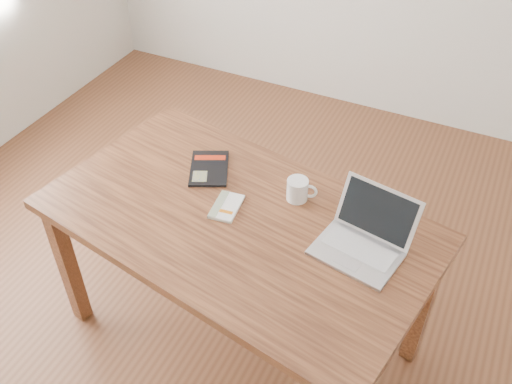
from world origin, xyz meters
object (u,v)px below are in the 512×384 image
at_px(desk, 238,234).
at_px(laptop, 364,238).
at_px(coffee_mug, 298,189).
at_px(white_guidebook, 226,207).
at_px(black_guidebook, 209,168).

bearing_deg(desk, laptop, 17.62).
bearing_deg(coffee_mug, laptop, -37.05).
bearing_deg(white_guidebook, desk, -32.02).
bearing_deg(laptop, black_guidebook, 178.92).
distance_m(white_guidebook, coffee_mug, 0.29).
relative_size(black_guidebook, laptop, 0.80).
height_order(black_guidebook, coffee_mug, coffee_mug).
height_order(desk, black_guidebook, black_guidebook).
xyz_separation_m(white_guidebook, laptop, (0.54, 0.03, 0.04)).
distance_m(black_guidebook, laptop, 0.73).
xyz_separation_m(desk, coffee_mug, (0.17, 0.20, 0.14)).
relative_size(white_guidebook, black_guidebook, 0.62).
xyz_separation_m(laptop, coffee_mug, (-0.31, 0.14, 0.00)).
height_order(black_guidebook, laptop, laptop).
relative_size(laptop, coffee_mug, 2.83).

